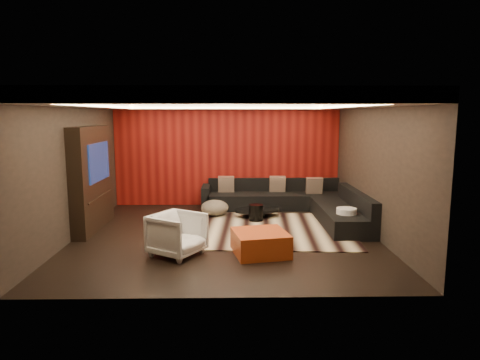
{
  "coord_description": "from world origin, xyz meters",
  "views": [
    {
      "loc": [
        0.12,
        -8.44,
        2.45
      ],
      "look_at": [
        0.3,
        0.6,
        1.05
      ],
      "focal_mm": 32.0,
      "sensor_mm": 36.0,
      "label": 1
    }
  ],
  "objects_px": {
    "coffee_table": "(257,213)",
    "armchair": "(177,234)",
    "white_side_table": "(346,220)",
    "orange_ottoman": "(260,243)",
    "drum_stool": "(256,213)",
    "sectional_sofa": "(297,204)"
  },
  "relations": [
    {
      "from": "coffee_table",
      "to": "armchair",
      "type": "bearing_deg",
      "value": -119.77
    },
    {
      "from": "white_side_table",
      "to": "orange_ottoman",
      "type": "distance_m",
      "value": 2.3
    },
    {
      "from": "coffee_table",
      "to": "white_side_table",
      "type": "height_order",
      "value": "white_side_table"
    },
    {
      "from": "white_side_table",
      "to": "orange_ottoman",
      "type": "bearing_deg",
      "value": -144.61
    },
    {
      "from": "drum_stool",
      "to": "white_side_table",
      "type": "xyz_separation_m",
      "value": [
        1.82,
        -0.97,
        0.05
      ]
    },
    {
      "from": "coffee_table",
      "to": "sectional_sofa",
      "type": "distance_m",
      "value": 1.06
    },
    {
      "from": "white_side_table",
      "to": "drum_stool",
      "type": "bearing_deg",
      "value": 151.87
    },
    {
      "from": "orange_ottoman",
      "to": "drum_stool",
      "type": "bearing_deg",
      "value": 88.67
    },
    {
      "from": "orange_ottoman",
      "to": "coffee_table",
      "type": "bearing_deg",
      "value": 87.64
    },
    {
      "from": "coffee_table",
      "to": "white_side_table",
      "type": "bearing_deg",
      "value": -37.81
    },
    {
      "from": "white_side_table",
      "to": "sectional_sofa",
      "type": "distance_m",
      "value": 1.87
    },
    {
      "from": "coffee_table",
      "to": "armchair",
      "type": "xyz_separation_m",
      "value": [
        -1.57,
        -2.74,
        0.26
      ]
    },
    {
      "from": "coffee_table",
      "to": "drum_stool",
      "type": "height_order",
      "value": "drum_stool"
    },
    {
      "from": "drum_stool",
      "to": "armchair",
      "type": "distance_m",
      "value": 2.79
    },
    {
      "from": "white_side_table",
      "to": "armchair",
      "type": "distance_m",
      "value": 3.6
    },
    {
      "from": "orange_ottoman",
      "to": "sectional_sofa",
      "type": "height_order",
      "value": "sectional_sofa"
    },
    {
      "from": "coffee_table",
      "to": "orange_ottoman",
      "type": "bearing_deg",
      "value": -92.36
    },
    {
      "from": "coffee_table",
      "to": "white_side_table",
      "type": "distance_m",
      "value": 2.24
    },
    {
      "from": "coffee_table",
      "to": "armchair",
      "type": "distance_m",
      "value": 3.17
    },
    {
      "from": "armchair",
      "to": "orange_ottoman",
      "type": "bearing_deg",
      "value": -56.22
    },
    {
      "from": "armchair",
      "to": "drum_stool",
      "type": "bearing_deg",
      "value": -0.42
    },
    {
      "from": "orange_ottoman",
      "to": "armchair",
      "type": "xyz_separation_m",
      "value": [
        -1.46,
        -0.04,
        0.17
      ]
    }
  ]
}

